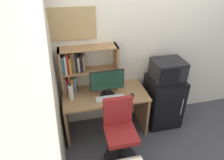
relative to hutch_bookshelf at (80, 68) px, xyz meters
name	(u,v)px	position (x,y,z in m)	size (l,w,h in m)	color
wall_back	(180,43)	(1.65, 0.13, 0.20)	(6.40, 0.04, 2.60)	silver
wall_left	(47,138)	(-0.37, -1.49, 0.20)	(0.04, 4.40, 2.60)	silver
desk	(105,105)	(0.33, -0.20, -0.60)	(1.26, 0.62, 0.72)	#997047
hutch_bookshelf	(80,68)	(0.00, 0.00, 0.00)	(0.84, 0.24, 0.69)	#997047
monitor	(107,82)	(0.36, -0.23, -0.16)	(0.50, 0.22, 0.41)	black
keyboard	(110,98)	(0.38, -0.33, -0.37)	(0.42, 0.12, 0.02)	silver
computer_mouse	(132,95)	(0.71, -0.34, -0.36)	(0.06, 0.10, 0.03)	black
water_bottle	(71,92)	(-0.17, -0.22, -0.26)	(0.07, 0.07, 0.26)	silver
mini_fridge	(163,101)	(1.31, -0.20, -0.68)	(0.54, 0.54, 0.85)	black
microwave	(168,70)	(1.31, -0.19, -0.10)	(0.48, 0.40, 0.31)	black
desk_chair	(120,134)	(0.41, -0.77, -0.67)	(0.47, 0.47, 0.95)	black
wall_corkboard	(67,24)	(-0.12, 0.10, 0.62)	(0.78, 0.02, 0.44)	tan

